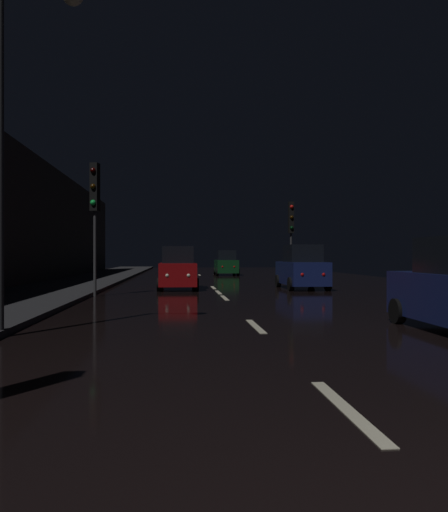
{
  "coord_description": "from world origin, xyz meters",
  "views": [
    {
      "loc": [
        -1.75,
        -2.1,
        1.61
      ],
      "look_at": [
        -0.21,
        14.75,
        1.6
      ],
      "focal_mm": 35.2,
      "sensor_mm": 36.0,
      "label": 1
    }
  ],
  "objects_px": {
    "traffic_light_far_left": "(95,199)",
    "car_distant_taillights": "(226,264)",
    "car_approaching_headlights": "(178,270)",
    "streetlamp_overhead": "(24,100)",
    "traffic_light_far_right": "(291,224)",
    "car_parked_right_far": "(302,269)"
  },
  "relations": [
    {
      "from": "traffic_light_far_left",
      "to": "car_distant_taillights",
      "type": "bearing_deg",
      "value": 175.16
    },
    {
      "from": "traffic_light_far_right",
      "to": "car_parked_right_far",
      "type": "distance_m",
      "value": 6.42
    },
    {
      "from": "traffic_light_far_left",
      "to": "streetlamp_overhead",
      "type": "relative_size",
      "value": 0.75
    },
    {
      "from": "traffic_light_far_left",
      "to": "traffic_light_far_right",
      "type": "bearing_deg",
      "value": 147.54
    },
    {
      "from": "traffic_light_far_right",
      "to": "traffic_light_far_left",
      "type": "distance_m",
      "value": 13.92
    },
    {
      "from": "traffic_light_far_left",
      "to": "car_distant_taillights",
      "type": "xyz_separation_m",
      "value": [
        7.25,
        21.16,
        -2.93
      ]
    },
    {
      "from": "car_approaching_headlights",
      "to": "car_parked_right_far",
      "type": "relative_size",
      "value": 0.96
    },
    {
      "from": "car_approaching_headlights",
      "to": "car_parked_right_far",
      "type": "xyz_separation_m",
      "value": [
        6.02,
        -0.29,
        0.04
      ]
    },
    {
      "from": "streetlamp_overhead",
      "to": "car_approaching_headlights",
      "type": "bearing_deg",
      "value": 77.92
    },
    {
      "from": "traffic_light_far_right",
      "to": "streetlamp_overhead",
      "type": "xyz_separation_m",
      "value": [
        -9.83,
        -19.6,
        1.14
      ]
    },
    {
      "from": "streetlamp_overhead",
      "to": "car_parked_right_far",
      "type": "distance_m",
      "value": 16.87
    },
    {
      "from": "streetlamp_overhead",
      "to": "traffic_light_far_left",
      "type": "bearing_deg",
      "value": 91.54
    },
    {
      "from": "car_approaching_headlights",
      "to": "car_parked_right_far",
      "type": "height_order",
      "value": "car_parked_right_far"
    },
    {
      "from": "streetlamp_overhead",
      "to": "car_approaching_headlights",
      "type": "relative_size",
      "value": 1.72
    },
    {
      "from": "streetlamp_overhead",
      "to": "car_distant_taillights",
      "type": "distance_m",
      "value": 32.18
    },
    {
      "from": "streetlamp_overhead",
      "to": "car_parked_right_far",
      "type": "xyz_separation_m",
      "value": [
        9.03,
        13.77,
        -3.7
      ]
    },
    {
      "from": "car_distant_taillights",
      "to": "streetlamp_overhead",
      "type": "bearing_deg",
      "value": 167.39
    },
    {
      "from": "car_distant_taillights",
      "to": "traffic_light_far_left",
      "type": "bearing_deg",
      "value": 161.09
    },
    {
      "from": "traffic_light_far_left",
      "to": "car_approaching_headlights",
      "type": "relative_size",
      "value": 1.29
    },
    {
      "from": "car_approaching_headlights",
      "to": "streetlamp_overhead",
      "type": "bearing_deg",
      "value": -12.08
    },
    {
      "from": "traffic_light_far_left",
      "to": "streetlamp_overhead",
      "type": "xyz_separation_m",
      "value": [
        0.27,
        -10.03,
        0.81
      ]
    },
    {
      "from": "traffic_light_far_left",
      "to": "streetlamp_overhead",
      "type": "height_order",
      "value": "streetlamp_overhead"
    }
  ]
}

